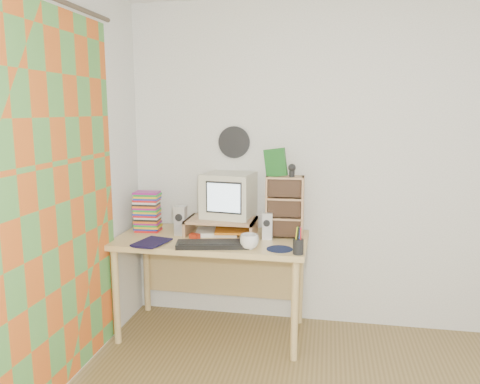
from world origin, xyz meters
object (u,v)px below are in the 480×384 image
at_px(crt_monitor, 227,196).
at_px(dvd_stack, 148,214).
at_px(cd_rack, 285,207).
at_px(mug, 249,242).
at_px(keyboard, 213,244).
at_px(diary, 140,239).
at_px(desk, 214,252).

xyz_separation_m(crt_monitor, dvd_stack, (-0.62, -0.06, -0.16)).
bearing_deg(dvd_stack, cd_rack, -3.13).
bearing_deg(mug, keyboard, 179.95).
distance_m(crt_monitor, dvd_stack, 0.64).
bearing_deg(diary, cd_rack, 31.64).
xyz_separation_m(crt_monitor, diary, (-0.55, -0.38, -0.27)).
xyz_separation_m(desk, diary, (-0.46, -0.29, 0.16)).
height_order(dvd_stack, cd_rack, cd_rack).
distance_m(keyboard, diary, 0.53).
xyz_separation_m(desk, mug, (0.32, -0.30, 0.18)).
distance_m(dvd_stack, cd_rack, 1.07).
bearing_deg(mug, cd_rack, 59.25).
bearing_deg(cd_rack, dvd_stack, 178.82).
relative_size(dvd_stack, cd_rack, 0.58).
height_order(cd_rack, diary, cd_rack).
xyz_separation_m(mug, diary, (-0.78, 0.00, -0.03)).
bearing_deg(diary, keyboard, 12.26).
bearing_deg(keyboard, crt_monitor, 75.02).
height_order(keyboard, dvd_stack, dvd_stack).
distance_m(desk, cd_rack, 0.64).
bearing_deg(keyboard, diary, 167.81).
xyz_separation_m(dvd_stack, cd_rack, (1.06, 0.02, 0.09)).
xyz_separation_m(desk, dvd_stack, (-0.53, 0.03, 0.27)).
relative_size(dvd_stack, diary, 1.15).
xyz_separation_m(cd_rack, mug, (-0.20, -0.34, -0.18)).
xyz_separation_m(crt_monitor, keyboard, (-0.02, -0.38, -0.27)).
bearing_deg(dvd_stack, keyboard, -32.55).
relative_size(mug, diary, 0.55).
relative_size(keyboard, cd_rack, 1.10).
height_order(desk, mug, mug).
relative_size(cd_rack, diary, 1.97).
relative_size(desk, mug, 11.00).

